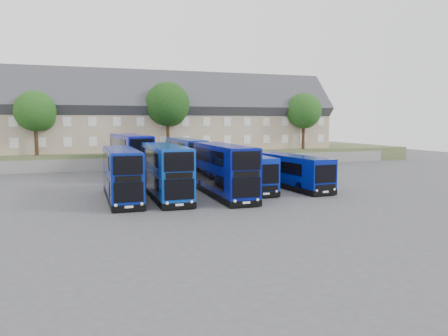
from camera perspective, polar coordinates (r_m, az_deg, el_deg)
The scene contains 15 objects.
ground at distance 33.52m, azimuth -1.28°, elevation -4.26°, with size 120.00×120.00×0.00m, color #434448.
retaining_wall at distance 56.52m, azimuth -8.94°, elevation 0.67°, with size 70.00×0.40×1.50m, color slate.
earth_bank at distance 66.31m, azimuth -10.55°, elevation 1.66°, with size 80.00×20.00×2.00m, color #46522E.
terrace_row at distance 62.18m, azimuth -10.06°, elevation 6.54°, with size 54.00×10.40×11.20m.
dd_front_left at distance 34.22m, azimuth -13.23°, elevation -0.95°, with size 2.50×9.94×3.92m.
dd_front_mid at distance 34.61m, azimuth -7.64°, elevation -0.59°, with size 2.71×10.47×4.13m.
dd_front_right at distance 35.09m, azimuth -0.06°, elevation -0.44°, with size 2.69×10.49×4.14m.
dd_rear_left at distance 48.41m, azimuth -12.11°, elevation 1.49°, with size 3.37×11.63×4.57m.
dd_rear_right at distance 49.67m, azimuth -5.02°, elevation 1.40°, with size 2.46×10.18×4.03m.
coach_east_a at distance 39.46m, azimuth 2.48°, elevation -0.44°, with size 3.06×11.58×3.13m.
coach_east_b at distance 40.34m, azimuth 8.64°, elevation -0.47°, with size 2.91×11.03×2.98m.
tree_west at distance 56.53m, azimuth -23.29°, elevation 6.65°, with size 4.80×4.80×7.65m.
tree_mid at distance 58.30m, azimuth -7.26°, elevation 8.06°, with size 5.76×5.76×9.18m.
tree_east at distance 65.11m, azimuth 10.45°, elevation 7.20°, with size 5.12×5.12×8.16m.
tree_far at distance 74.19m, azimuth 11.78°, elevation 7.29°, with size 5.44×5.44×8.67m.
Camera 1 is at (-10.34, -31.31, 6.03)m, focal length 35.00 mm.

